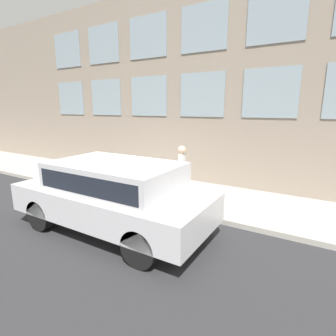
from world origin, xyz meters
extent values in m
plane|color=#2D2D30|center=(0.00, 0.00, 0.00)|extent=(80.00, 80.00, 0.00)
cube|color=#B2ADA3|center=(1.46, 0.00, 0.07)|extent=(2.91, 60.00, 0.13)
cube|color=gray|center=(3.06, 0.00, 3.56)|extent=(0.30, 40.00, 7.12)
cube|color=#8C9EA8|center=(2.89, -3.42, 3.31)|extent=(0.03, 1.67, 1.51)
cube|color=#8C9EA8|center=(2.89, -1.14, 3.31)|extent=(0.03, 1.67, 1.51)
cube|color=#8C9EA8|center=(2.89, 1.14, 3.31)|extent=(0.03, 1.67, 1.51)
cube|color=#8C9EA8|center=(2.89, 3.42, 3.31)|extent=(0.03, 1.67, 1.51)
cube|color=#8C9EA8|center=(2.89, 5.70, 3.31)|extent=(0.03, 1.67, 1.51)
cube|color=#8C9EA8|center=(2.89, -3.42, 5.48)|extent=(0.03, 1.67, 1.51)
cube|color=#8C9EA8|center=(2.89, -1.14, 5.48)|extent=(0.03, 1.67, 1.51)
cube|color=#8C9EA8|center=(2.89, 1.14, 5.48)|extent=(0.03, 1.67, 1.51)
cube|color=#8C9EA8|center=(2.89, 3.42, 5.48)|extent=(0.03, 1.67, 1.51)
cube|color=#8C9EA8|center=(2.89, 5.70, 5.48)|extent=(0.03, 1.67, 1.51)
cylinder|color=gold|center=(0.70, -0.57, 0.15)|extent=(0.29, 0.29, 0.04)
cylinder|color=gold|center=(0.70, -0.57, 0.41)|extent=(0.21, 0.21, 0.55)
sphere|color=#A4891E|center=(0.70, -0.57, 0.69)|extent=(0.22, 0.22, 0.22)
cylinder|color=black|center=(0.70, -0.57, 0.75)|extent=(0.07, 0.07, 0.09)
cylinder|color=gold|center=(0.70, -0.72, 0.48)|extent=(0.09, 0.10, 0.09)
cylinder|color=gold|center=(0.70, -0.41, 0.48)|extent=(0.09, 0.10, 0.09)
cylinder|color=#232328|center=(1.01, -1.33, 0.52)|extent=(0.11, 0.11, 0.77)
cylinder|color=#232328|center=(1.17, -1.33, 0.52)|extent=(0.11, 0.11, 0.77)
cube|color=white|center=(1.09, -1.33, 1.19)|extent=(0.21, 0.14, 0.58)
cylinder|color=white|center=(0.95, -1.33, 1.21)|extent=(0.09, 0.09, 0.55)
cylinder|color=white|center=(1.24, -1.33, 1.21)|extent=(0.09, 0.09, 0.55)
sphere|color=beige|center=(1.09, -1.33, 1.61)|extent=(0.26, 0.26, 0.26)
cylinder|color=black|center=(-2.48, 0.57, 0.37)|extent=(0.24, 0.74, 0.74)
cylinder|color=black|center=(-0.66, 0.57, 0.37)|extent=(0.24, 0.74, 0.74)
cylinder|color=black|center=(-2.48, -2.37, 0.37)|extent=(0.24, 0.74, 0.74)
cylinder|color=black|center=(-0.66, -2.37, 0.37)|extent=(0.24, 0.74, 0.74)
cube|color=silver|center=(-1.57, -0.90, 0.70)|extent=(2.07, 4.74, 0.66)
cube|color=silver|center=(-1.57, -1.02, 1.34)|extent=(1.82, 2.94, 0.62)
cube|color=#1E232D|center=(-1.57, -1.02, 1.34)|extent=(1.83, 2.71, 0.40)
camera|label=1|loc=(-5.92, -5.02, 2.85)|focal=28.00mm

